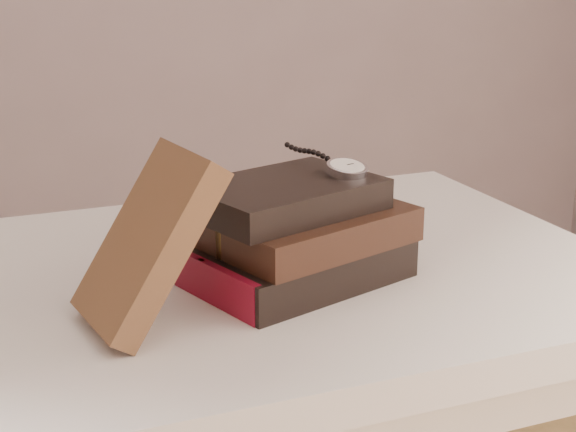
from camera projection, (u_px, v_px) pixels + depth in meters
name	position (u px, v px, depth m)	size (l,w,h in m)	color
table	(190.00, 350.00, 1.00)	(1.00, 0.60, 0.75)	silver
book_stack	(297.00, 234.00, 0.94)	(0.27, 0.22, 0.11)	black
journal	(148.00, 241.00, 0.82)	(0.03, 0.12, 0.19)	#482D1B
pocket_watch	(342.00, 166.00, 0.95)	(0.06, 0.15, 0.02)	silver
eyeglasses	(196.00, 222.00, 0.94)	(0.12, 0.13, 0.05)	silver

